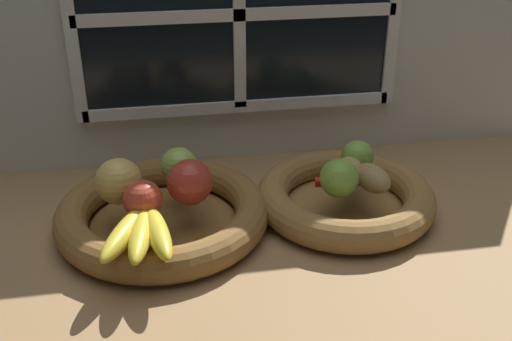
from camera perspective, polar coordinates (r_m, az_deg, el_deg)
ground_plane at (r=108.95cm, az=0.79°, el=-5.75°), size 140.00×90.00×3.00cm
back_wall at (r=124.43cm, az=-1.75°, el=13.30°), size 140.00×4.60×55.00cm
fruit_bowl_left at (r=107.06cm, az=-8.79°, el=-4.09°), size 37.15×37.15×5.82cm
fruit_bowl_right at (r=111.97cm, az=8.38°, el=-2.55°), size 32.56×32.56×5.82cm
apple_red_right at (r=101.89cm, az=-6.27°, el=-1.11°), size 7.79×7.79×7.79cm
apple_golden_left at (r=103.99cm, az=-12.79°, el=-1.01°), size 7.92×7.92×7.92cm
apple_red_front at (r=99.08cm, az=-10.60°, el=-2.74°), size 6.50×6.50×6.50cm
apple_green_back at (r=108.76cm, az=-7.27°, el=0.43°), size 6.70×6.70×6.70cm
banana_bunch_front at (r=94.24cm, az=-10.72°, el=-5.55°), size 12.47×17.93×3.39cm
potato_small at (r=107.59cm, az=10.90°, el=-0.73°), size 7.39×9.08×4.83cm
potato_large at (r=109.44cm, az=8.57°, el=-0.12°), size 9.03×10.03×4.53cm
lime_near at (r=104.57cm, az=7.85°, el=-0.73°), size 6.79×6.79×6.79cm
lime_far at (r=113.66cm, az=9.52°, el=1.31°), size 6.04×6.04×6.04cm
chili_pepper at (r=108.17cm, az=8.58°, el=-1.25°), size 11.33×5.16×1.92cm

